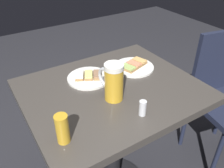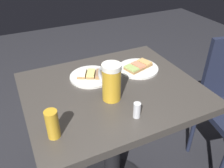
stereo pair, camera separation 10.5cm
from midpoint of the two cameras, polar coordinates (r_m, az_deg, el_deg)
The scene contains 6 objects.
cafe_table at distance 1.17m, azimuth 2.59°, elevation -8.22°, with size 0.77×0.64×0.76m.
plate_near at distance 1.13m, azimuth -2.47°, elevation 1.92°, with size 0.20×0.20×0.03m.
plate_far at distance 1.21m, azimuth 8.81°, elevation 3.85°, with size 0.20×0.20×0.03m.
beer_mug at distance 0.95m, azimuth 2.85°, elevation 0.49°, with size 0.08×0.14×0.16m.
beer_glass_small at distance 0.81m, azimuth -10.57°, elevation -9.69°, with size 0.04×0.04×0.11m, color gold.
salt_shaker at distance 0.89m, azimuth 9.37°, elevation -6.40°, with size 0.03×0.03×0.06m, color silver.
Camera 2 is at (0.38, 0.79, 1.36)m, focal length 37.83 mm.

